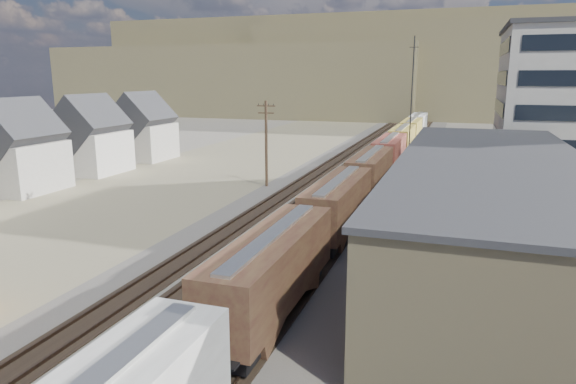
% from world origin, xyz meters
% --- Properties ---
extents(ballast_bed, '(18.00, 200.00, 0.06)m').
position_xyz_m(ballast_bed, '(0.00, 50.00, 0.03)').
color(ballast_bed, '#4C4742').
rests_on(ballast_bed, ground).
extents(dirt_yard, '(24.00, 180.00, 0.03)m').
position_xyz_m(dirt_yard, '(-20.00, 40.00, 0.01)').
color(dirt_yard, '#7E7456').
rests_on(dirt_yard, ground).
extents(asphalt_lot, '(26.00, 120.00, 0.04)m').
position_xyz_m(asphalt_lot, '(22.00, 35.00, 0.02)').
color(asphalt_lot, '#232326').
rests_on(asphalt_lot, ground).
extents(rail_tracks, '(11.40, 200.00, 0.24)m').
position_xyz_m(rail_tracks, '(-0.55, 50.00, 0.11)').
color(rail_tracks, black).
rests_on(rail_tracks, ground).
extents(freight_train, '(3.00, 119.74, 4.46)m').
position_xyz_m(freight_train, '(3.80, 48.81, 2.79)').
color(freight_train, black).
rests_on(freight_train, ground).
extents(warehouse, '(12.40, 40.40, 7.25)m').
position_xyz_m(warehouse, '(14.98, 25.00, 3.65)').
color(warehouse, tan).
rests_on(warehouse, ground).
extents(utility_pole_north, '(2.20, 0.32, 10.00)m').
position_xyz_m(utility_pole_north, '(-8.50, 42.00, 5.30)').
color(utility_pole_north, '#382619').
rests_on(utility_pole_north, ground).
extents(radio_mast, '(1.20, 0.16, 18.00)m').
position_xyz_m(radio_mast, '(6.00, 60.00, 9.12)').
color(radio_mast, black).
rests_on(radio_mast, ground).
extents(hills_north, '(265.00, 80.00, 32.00)m').
position_xyz_m(hills_north, '(0.17, 167.92, 14.10)').
color(hills_north, brown).
rests_on(hills_north, ground).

